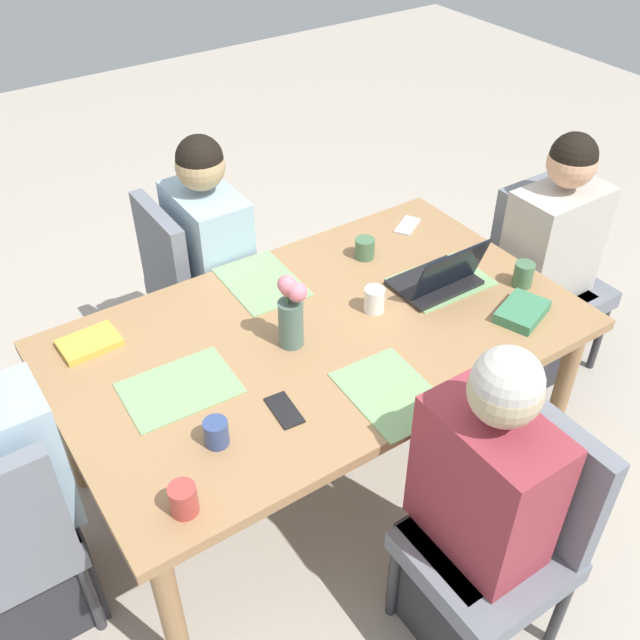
{
  "coord_description": "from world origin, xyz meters",
  "views": [
    {
      "loc": [
        1.1,
        1.64,
        2.36
      ],
      "look_at": [
        0.0,
        0.0,
        0.78
      ],
      "focal_mm": 40.4,
      "sensor_mm": 36.0,
      "label": 1
    }
  ],
  "objects_px": {
    "coffee_mug_near_right": "(216,433)",
    "coffee_mug_far_left": "(523,274)",
    "person_head_left_left_far": "(545,276)",
    "person_near_right_near": "(213,279)",
    "coffee_mug_near_left": "(183,499)",
    "laptop_head_left_left_far": "(439,279)",
    "coffee_mug_centre_left": "(374,300)",
    "chair_head_left_left_far": "(541,268)",
    "flower_vase": "(291,310)",
    "person_head_right_left_near": "(7,511)",
    "dining_table": "(320,346)",
    "chair_far_left_mid": "(507,527)",
    "chair_near_right_near": "(192,282)",
    "phone_black": "(284,410)",
    "book_blue_cover": "(89,343)",
    "phone_silver": "(407,226)",
    "person_far_left_mid": "(477,519)",
    "coffee_mug_centre_right": "(365,248)",
    "book_red_cover": "(522,312)"
  },
  "relations": [
    {
      "from": "chair_far_left_mid",
      "to": "person_far_left_mid",
      "type": "height_order",
      "value": "person_far_left_mid"
    },
    {
      "from": "coffee_mug_centre_right",
      "to": "book_blue_cover",
      "type": "relative_size",
      "value": 0.42
    },
    {
      "from": "person_far_left_mid",
      "to": "laptop_head_left_left_far",
      "type": "xyz_separation_m",
      "value": [
        -0.49,
        -0.77,
        0.25
      ]
    },
    {
      "from": "chair_head_left_left_far",
      "to": "phone_silver",
      "type": "relative_size",
      "value": 6.0
    },
    {
      "from": "coffee_mug_far_left",
      "to": "phone_black",
      "type": "xyz_separation_m",
      "value": [
        1.12,
        0.06,
        -0.04
      ]
    },
    {
      "from": "flower_vase",
      "to": "coffee_mug_centre_right",
      "type": "bearing_deg",
      "value": -151.3
    },
    {
      "from": "person_head_left_left_far",
      "to": "coffee_mug_near_right",
      "type": "distance_m",
      "value": 1.77
    },
    {
      "from": "person_head_left_left_far",
      "to": "chair_near_right_near",
      "type": "distance_m",
      "value": 1.57
    },
    {
      "from": "laptop_head_left_left_far",
      "to": "person_head_right_left_near",
      "type": "bearing_deg",
      "value": -2.06
    },
    {
      "from": "coffee_mug_near_left",
      "to": "book_red_cover",
      "type": "relative_size",
      "value": 0.47
    },
    {
      "from": "chair_near_right_near",
      "to": "laptop_head_left_left_far",
      "type": "bearing_deg",
      "value": 126.67
    },
    {
      "from": "person_head_right_left_near",
      "to": "chair_near_right_near",
      "type": "bearing_deg",
      "value": -141.57
    },
    {
      "from": "coffee_mug_centre_right",
      "to": "phone_silver",
      "type": "bearing_deg",
      "value": -163.54
    },
    {
      "from": "chair_far_left_mid",
      "to": "laptop_head_left_left_far",
      "type": "height_order",
      "value": "laptop_head_left_left_far"
    },
    {
      "from": "person_head_right_left_near",
      "to": "coffee_mug_centre_left",
      "type": "xyz_separation_m",
      "value": [
        -1.38,
        0.03,
        0.25
      ]
    },
    {
      "from": "dining_table",
      "to": "phone_black",
      "type": "xyz_separation_m",
      "value": [
        0.31,
        0.27,
        0.08
      ]
    },
    {
      "from": "phone_black",
      "to": "coffee_mug_near_right",
      "type": "bearing_deg",
      "value": -85.04
    },
    {
      "from": "person_head_right_left_near",
      "to": "coffee_mug_near_left",
      "type": "height_order",
      "value": "person_head_right_left_near"
    },
    {
      "from": "laptop_head_left_left_far",
      "to": "coffee_mug_centre_left",
      "type": "xyz_separation_m",
      "value": [
        0.29,
        -0.03,
        0.0
      ]
    },
    {
      "from": "person_head_right_left_near",
      "to": "phone_black",
      "type": "distance_m",
      "value": 0.9
    },
    {
      "from": "chair_far_left_mid",
      "to": "person_near_right_near",
      "type": "relative_size",
      "value": 0.75
    },
    {
      "from": "chair_near_right_near",
      "to": "flower_vase",
      "type": "height_order",
      "value": "flower_vase"
    },
    {
      "from": "person_near_right_near",
      "to": "coffee_mug_centre_right",
      "type": "bearing_deg",
      "value": 134.19
    },
    {
      "from": "chair_head_left_left_far",
      "to": "book_blue_cover",
      "type": "relative_size",
      "value": 4.5
    },
    {
      "from": "laptop_head_left_left_far",
      "to": "phone_silver",
      "type": "relative_size",
      "value": 2.13
    },
    {
      "from": "person_head_left_left_far",
      "to": "phone_black",
      "type": "xyz_separation_m",
      "value": [
        1.5,
        0.24,
        0.21
      ]
    },
    {
      "from": "person_near_right_near",
      "to": "coffee_mug_near_left",
      "type": "distance_m",
      "value": 1.41
    },
    {
      "from": "chair_head_left_left_far",
      "to": "chair_far_left_mid",
      "type": "bearing_deg",
      "value": 38.68
    },
    {
      "from": "person_head_left_left_far",
      "to": "coffee_mug_near_left",
      "type": "relative_size",
      "value": 12.65
    },
    {
      "from": "person_head_right_left_near",
      "to": "flower_vase",
      "type": "distance_m",
      "value": 1.08
    },
    {
      "from": "chair_near_right_near",
      "to": "coffee_mug_far_left",
      "type": "xyz_separation_m",
      "value": [
        -0.93,
        1.03,
        0.28
      ]
    },
    {
      "from": "chair_head_left_left_far",
      "to": "flower_vase",
      "type": "height_order",
      "value": "flower_vase"
    },
    {
      "from": "book_red_cover",
      "to": "chair_near_right_near",
      "type": "bearing_deg",
      "value": -76.0
    },
    {
      "from": "person_head_right_left_near",
      "to": "laptop_head_left_left_far",
      "type": "relative_size",
      "value": 3.73
    },
    {
      "from": "person_far_left_mid",
      "to": "coffee_mug_centre_left",
      "type": "height_order",
      "value": "person_far_left_mid"
    },
    {
      "from": "phone_black",
      "to": "person_head_left_left_far",
      "type": "bearing_deg",
      "value": 104.1
    },
    {
      "from": "chair_head_left_left_far",
      "to": "coffee_mug_far_left",
      "type": "height_order",
      "value": "chair_head_left_left_far"
    },
    {
      "from": "person_head_right_left_near",
      "to": "coffee_mug_far_left",
      "type": "distance_m",
      "value": 1.98
    },
    {
      "from": "chair_head_left_left_far",
      "to": "book_blue_cover",
      "type": "height_order",
      "value": "chair_head_left_left_far"
    },
    {
      "from": "person_head_right_left_near",
      "to": "coffee_mug_centre_left",
      "type": "relative_size",
      "value": 12.42
    },
    {
      "from": "dining_table",
      "to": "coffee_mug_near_right",
      "type": "xyz_separation_m",
      "value": [
        0.55,
        0.26,
        0.12
      ]
    },
    {
      "from": "laptop_head_left_left_far",
      "to": "chair_near_right_near",
      "type": "bearing_deg",
      "value": -53.33
    },
    {
      "from": "dining_table",
      "to": "flower_vase",
      "type": "bearing_deg",
      "value": -0.66
    },
    {
      "from": "coffee_mug_near_left",
      "to": "coffee_mug_centre_right",
      "type": "relative_size",
      "value": 1.13
    },
    {
      "from": "book_blue_cover",
      "to": "phone_silver",
      "type": "distance_m",
      "value": 1.42
    },
    {
      "from": "phone_black",
      "to": "chair_near_right_near",
      "type": "bearing_deg",
      "value": 175.39
    },
    {
      "from": "coffee_mug_centre_right",
      "to": "book_red_cover",
      "type": "height_order",
      "value": "coffee_mug_centre_right"
    },
    {
      "from": "coffee_mug_far_left",
      "to": "person_head_right_left_near",
      "type": "bearing_deg",
      "value": -6.57
    },
    {
      "from": "coffee_mug_near_right",
      "to": "coffee_mug_far_left",
      "type": "xyz_separation_m",
      "value": [
        -1.35,
        -0.06,
        0.01
      ]
    },
    {
      "from": "person_far_left_mid",
      "to": "coffee_mug_centre_left",
      "type": "relative_size",
      "value": 12.42
    }
  ]
}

